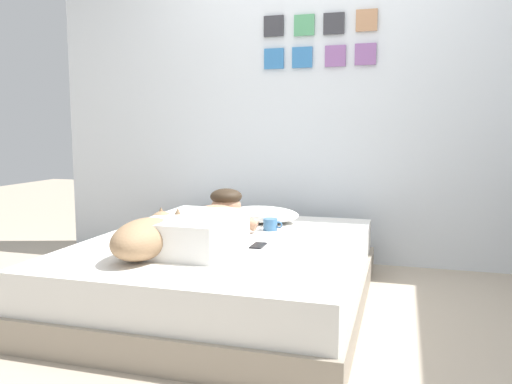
{
  "coord_description": "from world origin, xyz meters",
  "views": [
    {
      "loc": [
        0.63,
        -2.5,
        1.0
      ],
      "look_at": [
        -0.25,
        0.5,
        0.62
      ],
      "focal_mm": 35.46,
      "sensor_mm": 36.0,
      "label": 1
    }
  ],
  "objects_px": {
    "pillow": "(262,214)",
    "bed": "(226,271)",
    "dog": "(147,237)",
    "coffee_cup": "(271,224)",
    "person_lying": "(205,225)",
    "cell_phone": "(258,245)"
  },
  "relations": [
    {
      "from": "pillow",
      "to": "coffee_cup",
      "type": "bearing_deg",
      "value": -62.92
    },
    {
      "from": "dog",
      "to": "coffee_cup",
      "type": "distance_m",
      "value": 0.93
    },
    {
      "from": "dog",
      "to": "person_lying",
      "type": "bearing_deg",
      "value": 66.91
    },
    {
      "from": "cell_phone",
      "to": "person_lying",
      "type": "bearing_deg",
      "value": -178.4
    },
    {
      "from": "bed",
      "to": "person_lying",
      "type": "xyz_separation_m",
      "value": [
        -0.08,
        -0.11,
        0.29
      ]
    },
    {
      "from": "person_lying",
      "to": "cell_phone",
      "type": "height_order",
      "value": "person_lying"
    },
    {
      "from": "pillow",
      "to": "dog",
      "type": "distance_m",
      "value": 1.13
    },
    {
      "from": "bed",
      "to": "dog",
      "type": "relative_size",
      "value": 3.33
    },
    {
      "from": "pillow",
      "to": "dog",
      "type": "height_order",
      "value": "dog"
    },
    {
      "from": "bed",
      "to": "person_lying",
      "type": "distance_m",
      "value": 0.33
    },
    {
      "from": "person_lying",
      "to": "dog",
      "type": "bearing_deg",
      "value": -113.09
    },
    {
      "from": "coffee_cup",
      "to": "cell_phone",
      "type": "distance_m",
      "value": 0.45
    },
    {
      "from": "person_lying",
      "to": "dog",
      "type": "height_order",
      "value": "person_lying"
    },
    {
      "from": "person_lying",
      "to": "cell_phone",
      "type": "xyz_separation_m",
      "value": [
        0.31,
        0.01,
        -0.1
      ]
    },
    {
      "from": "pillow",
      "to": "bed",
      "type": "bearing_deg",
      "value": -94.62
    },
    {
      "from": "dog",
      "to": "cell_phone",
      "type": "relative_size",
      "value": 4.11
    },
    {
      "from": "dog",
      "to": "bed",
      "type": "bearing_deg",
      "value": 63.29
    },
    {
      "from": "person_lying",
      "to": "dog",
      "type": "relative_size",
      "value": 1.6
    },
    {
      "from": "person_lying",
      "to": "coffee_cup",
      "type": "relative_size",
      "value": 7.36
    },
    {
      "from": "bed",
      "to": "pillow",
      "type": "relative_size",
      "value": 3.68
    },
    {
      "from": "dog",
      "to": "cell_phone",
      "type": "height_order",
      "value": "dog"
    },
    {
      "from": "coffee_cup",
      "to": "cell_phone",
      "type": "bearing_deg",
      "value": -83.95
    }
  ]
}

